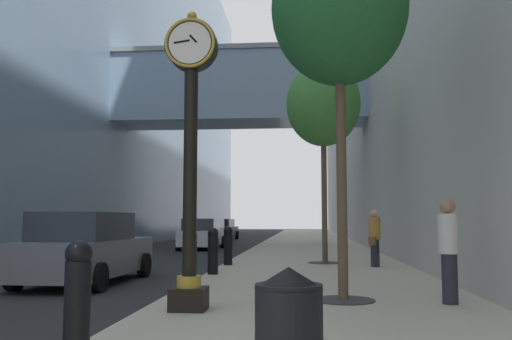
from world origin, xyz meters
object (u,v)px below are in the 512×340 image
street_clock (190,142)px  pedestrian_walking (375,236)px  bollard_fourth (213,250)px  car_black_near (221,230)px  car_white_trailing (201,234)px  street_tree_near (339,9)px  bollard_third (190,257)px  pedestrian_by_clock (449,247)px  car_blue_mid (210,231)px  bollard_nearest (78,295)px  bollard_fifth (228,245)px  car_grey_far (86,249)px  street_tree_mid_near (323,105)px  trash_bin (289,335)px

street_clock → pedestrian_walking: (3.91, 8.11, -1.74)m
street_clock → bollard_fourth: 5.89m
car_black_near → car_white_trailing: 12.76m
car_black_near → car_white_trailing: size_ratio=1.05×
street_tree_near → car_black_near: (-6.86, 30.86, -4.61)m
bollard_third → pedestrian_by_clock: pedestrian_by_clock is taller
car_blue_mid → pedestrian_walking: bearing=-65.3°
bollard_nearest → car_black_near: (-3.84, 35.02, 0.00)m
bollard_fifth → street_tree_near: size_ratio=0.18×
pedestrian_by_clock → car_white_trailing: (-7.72, 18.37, -0.30)m
bollard_fourth → bollard_fifth: bearing=90.0°
bollard_fifth → car_blue_mid: bearing=101.7°
bollard_fourth → car_grey_far: car_grey_far is taller
street_clock → bollard_nearest: size_ratio=4.02×
car_white_trailing → pedestrian_by_clock: bearing=-67.2°
bollard_third → street_tree_mid_near: 8.62m
street_tree_mid_near → street_clock: bearing=-104.8°
bollard_third → trash_bin: 7.29m
bollard_fifth → pedestrian_walking: 4.47m
street_tree_near → car_blue_mid: street_tree_near is taller
street_clock → pedestrian_by_clock: size_ratio=2.73×
car_black_near → car_grey_far: bearing=-88.1°
bollard_fourth → street_clock: bearing=-84.3°
car_grey_far → street_tree_mid_near: bearing=39.8°
street_tree_mid_near → pedestrian_walking: bearing=-40.9°
street_tree_near → bollard_fifth: bearing=113.1°
pedestrian_by_clock → car_black_near: 32.27m
bollard_third → trash_bin: size_ratio=1.14×
pedestrian_by_clock → car_grey_far: pedestrian_by_clock is taller
trash_bin → car_white_trailing: (-5.16, 23.61, 0.10)m
pedestrian_by_clock → bollard_nearest: bearing=-140.6°
bollard_nearest → car_blue_mid: (-3.61, 28.61, 0.01)m
pedestrian_walking → car_grey_far: bearing=-153.3°
pedestrian_walking → car_white_trailing: size_ratio=0.38×
bollard_fourth → car_white_trailing: car_white_trailing is taller
bollard_nearest → pedestrian_walking: pedestrian_walking is taller
street_tree_near → car_blue_mid: size_ratio=1.44×
bollard_fifth → pedestrian_walking: (4.46, -0.21, 0.28)m
trash_bin → car_blue_mid: (-5.83, 29.93, 0.10)m
bollard_third → car_grey_far: size_ratio=0.26×
trash_bin → street_tree_mid_near: bearing=86.7°
street_tree_mid_near → car_grey_far: size_ratio=1.44×
street_tree_near → pedestrian_walking: bearing=78.2°
bollard_nearest → car_black_near: size_ratio=0.25×
street_clock → car_white_trailing: (-3.49, 19.36, -2.01)m
street_tree_near → street_tree_mid_near: (-0.00, 8.13, -0.04)m
street_tree_mid_near → car_black_near: street_tree_mid_near is taller
pedestrian_by_clock → car_black_near: size_ratio=0.37×
bollard_third → car_black_near: size_ratio=0.25×
car_blue_mid → car_white_trailing: bearing=-84.0°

